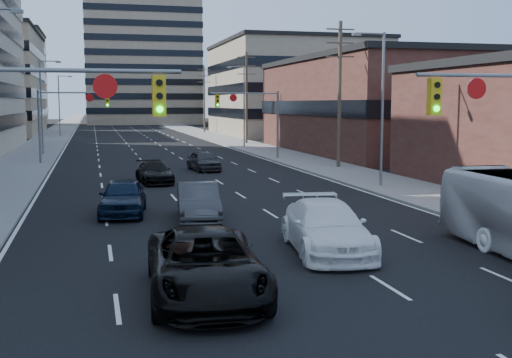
{
  "coord_description": "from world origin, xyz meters",
  "views": [
    {
      "loc": [
        -5.86,
        -9.42,
        4.97
      ],
      "look_at": [
        -0.1,
        13.14,
        2.2
      ],
      "focal_mm": 45.0,
      "sensor_mm": 36.0,
      "label": 1
    }
  ],
  "objects": [
    {
      "name": "road_surface",
      "position": [
        0.0,
        130.0,
        0.01
      ],
      "size": [
        18.0,
        300.0,
        0.02
      ],
      "primitive_type": "cube",
      "color": "black",
      "rests_on": "ground"
    },
    {
      "name": "sidewalk_left",
      "position": [
        -11.5,
        130.0,
        0.07
      ],
      "size": [
        5.0,
        300.0,
        0.15
      ],
      "primitive_type": "cube",
      "color": "slate",
      "rests_on": "ground"
    },
    {
      "name": "sidewalk_right",
      "position": [
        11.5,
        130.0,
        0.07
      ],
      "size": [
        5.0,
        300.0,
        0.15
      ],
      "primitive_type": "cube",
      "color": "slate",
      "rests_on": "ground"
    },
    {
      "name": "storefront_right_mid",
      "position": [
        24.0,
        50.0,
        4.5
      ],
      "size": [
        20.0,
        30.0,
        9.0
      ],
      "primitive_type": "cube",
      "color": "#472119",
      "rests_on": "ground"
    },
    {
      "name": "office_right_far",
      "position": [
        25.0,
        88.0,
        7.0
      ],
      "size": [
        22.0,
        28.0,
        14.0
      ],
      "primitive_type": "cube",
      "color": "gray",
      "rests_on": "ground"
    },
    {
      "name": "apartment_tower",
      "position": [
        6.0,
        150.0,
        29.0
      ],
      "size": [
        26.0,
        26.0,
        58.0
      ],
      "primitive_type": "cube",
      "color": "gray",
      "rests_on": "ground"
    },
    {
      "name": "bg_block_right",
      "position": [
        32.0,
        130.0,
        6.0
      ],
      "size": [
        22.0,
        22.0,
        12.0
      ],
      "primitive_type": "cube",
      "color": "gray",
      "rests_on": "ground"
    },
    {
      "name": "signal_near_left",
      "position": [
        -7.45,
        8.0,
        4.33
      ],
      "size": [
        6.59,
        0.33,
        6.0
      ],
      "color": "slate",
      "rests_on": "ground"
    },
    {
      "name": "signal_far_left",
      "position": [
        -7.68,
        45.0,
        4.3
      ],
      "size": [
        6.09,
        0.33,
        6.0
      ],
      "color": "slate",
      "rests_on": "ground"
    },
    {
      "name": "signal_far_right",
      "position": [
        7.68,
        45.0,
        4.3
      ],
      "size": [
        6.09,
        0.33,
        6.0
      ],
      "color": "slate",
      "rests_on": "ground"
    },
    {
      "name": "utility_pole_block",
      "position": [
        12.2,
        36.0,
        5.78
      ],
      "size": [
        2.2,
        0.28,
        11.0
      ],
      "color": "#4C3D2D",
      "rests_on": "ground"
    },
    {
      "name": "utility_pole_midblock",
      "position": [
        12.2,
        66.0,
        5.78
      ],
      "size": [
        2.2,
        0.28,
        11.0
      ],
      "color": "#4C3D2D",
      "rests_on": "ground"
    },
    {
      "name": "utility_pole_distant",
      "position": [
        12.2,
        96.0,
        5.78
      ],
      "size": [
        2.2,
        0.28,
        11.0
      ],
      "color": "#4C3D2D",
      "rests_on": "ground"
    },
    {
      "name": "streetlight_left_mid",
      "position": [
        -10.34,
        55.0,
        5.05
      ],
      "size": [
        2.03,
        0.22,
        9.0
      ],
      "color": "slate",
      "rests_on": "ground"
    },
    {
      "name": "streetlight_left_far",
      "position": [
        -10.34,
        90.0,
        5.05
      ],
      "size": [
        2.03,
        0.22,
        9.0
      ],
      "color": "slate",
      "rests_on": "ground"
    },
    {
      "name": "streetlight_right_near",
      "position": [
        10.34,
        25.0,
        5.05
      ],
      "size": [
        2.03,
        0.22,
        9.0
      ],
      "color": "slate",
      "rests_on": "ground"
    },
    {
      "name": "streetlight_right_far",
      "position": [
        10.34,
        60.0,
        5.05
      ],
      "size": [
        2.03,
        0.22,
        9.0
      ],
      "color": "slate",
      "rests_on": "ground"
    },
    {
      "name": "black_pickup",
      "position": [
        -3.16,
        6.37,
        0.85
      ],
      "size": [
        3.25,
        6.33,
        1.71
      ],
      "primitive_type": "imported",
      "rotation": [
        0.0,
        0.0,
        -0.07
      ],
      "color": "black",
      "rests_on": "ground"
    },
    {
      "name": "white_van",
      "position": [
        1.6,
        10.34,
        0.85
      ],
      "size": [
        3.1,
        6.09,
        1.69
      ],
      "primitive_type": "imported",
      "rotation": [
        0.0,
        0.0,
        -0.13
      ],
      "color": "white",
      "rests_on": "ground"
    },
    {
      "name": "sedan_blue",
      "position": [
        -4.63,
        19.41,
        0.82
      ],
      "size": [
        2.49,
        4.99,
        1.63
      ],
      "primitive_type": "imported",
      "rotation": [
        0.0,
        0.0,
        -0.12
      ],
      "color": "black",
      "rests_on": "ground"
    },
    {
      "name": "sedan_grey_center",
      "position": [
        -1.6,
        17.21,
        0.79
      ],
      "size": [
        2.16,
        4.97,
        1.59
      ],
      "primitive_type": "imported",
      "rotation": [
        0.0,
        0.0,
        -0.1
      ],
      "color": "#37373A",
      "rests_on": "ground"
    },
    {
      "name": "sedan_black_far",
      "position": [
        -2.21,
        30.46,
        0.67
      ],
      "size": [
        2.25,
        4.75,
        1.34
      ],
      "primitive_type": "imported",
      "rotation": [
        0.0,
        0.0,
        0.08
      ],
      "color": "black",
      "rests_on": "ground"
    },
    {
      "name": "sedan_grey_right",
      "position": [
        2.0,
        36.98,
        0.74
      ],
      "size": [
        2.24,
        4.5,
        1.47
      ],
      "primitive_type": "imported",
      "rotation": [
        0.0,
        0.0,
        0.12
      ],
      "color": "#2E2F31",
      "rests_on": "ground"
    }
  ]
}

